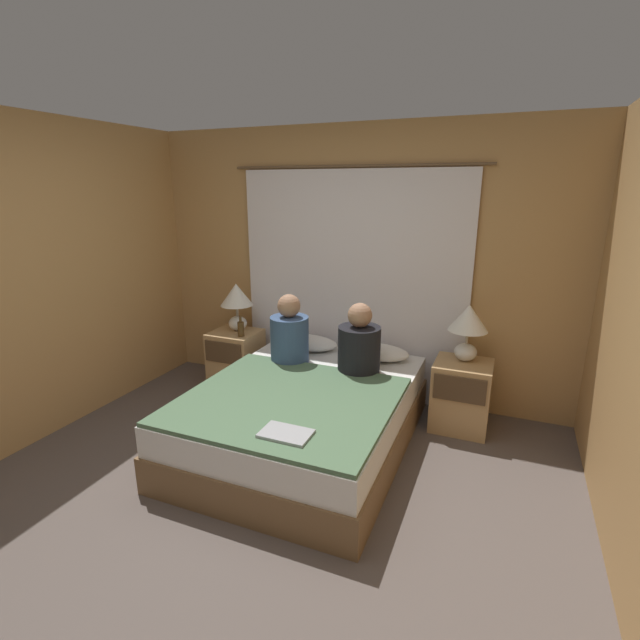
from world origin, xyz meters
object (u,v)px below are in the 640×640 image
lamp_left (237,300)px  lamp_right (468,324)px  nightstand_right (461,395)px  person_left_in_bed (290,335)px  pillow_left (307,343)px  bed (305,416)px  pillow_right (376,352)px  beer_bottle_on_left_stand (241,329)px  laptop_on_bed (286,434)px  person_right_in_bed (359,345)px  nightstand_left (236,359)px

lamp_left → lamp_right: size_ratio=1.00×
lamp_right → nightstand_right: bearing=-90.0°
nightstand_right → person_left_in_bed: 1.53m
lamp_right → pillow_left: bearing=-180.0°
bed → person_left_in_bed: bearing=128.1°
pillow_right → beer_bottle_on_left_stand: 1.31m
lamp_left → lamp_right: (2.18, 0.00, 0.00)m
lamp_left → person_left_in_bed: size_ratio=0.79×
laptop_on_bed → person_right_in_bed: bearing=86.1°
nightstand_left → beer_bottle_on_left_stand: (0.13, -0.09, 0.36)m
lamp_left → lamp_right: 2.18m
pillow_right → person_left_in_bed: 0.79m
person_left_in_bed → beer_bottle_on_left_stand: bearing=161.1°
laptop_on_bed → lamp_left: bearing=130.2°
nightstand_right → pillow_right: 0.80m
beer_bottle_on_left_stand → laptop_on_bed: (1.17, -1.39, -0.13)m
laptop_on_bed → pillow_right: bearing=85.4°
nightstand_right → beer_bottle_on_left_stand: (-2.05, -0.09, 0.36)m
pillow_left → lamp_left: bearing=179.9°
nightstand_right → person_right_in_bed: (-0.80, -0.30, 0.43)m
pillow_left → person_right_in_bed: (0.63, -0.37, 0.18)m
bed → lamp_left: lamp_left is taller
lamp_right → person_left_in_bed: (-1.43, -0.37, -0.16)m
lamp_right → person_left_in_bed: bearing=-165.6°
bed → lamp_right: (1.09, 0.80, 0.65)m
lamp_right → pillow_right: (-0.76, -0.00, -0.35)m
lamp_left → pillow_left: 0.83m
nightstand_left → lamp_right: bearing=1.7°
nightstand_left → person_left_in_bed: person_left_in_bed is taller
nightstand_right → person_right_in_bed: bearing=-159.2°
pillow_left → person_right_in_bed: bearing=-30.3°
pillow_right → beer_bottle_on_left_stand: (-1.30, -0.15, 0.11)m
pillow_left → person_right_in_bed: 0.75m
nightstand_right → person_left_in_bed: (-1.43, -0.30, 0.44)m
pillow_left → person_right_in_bed: person_right_in_bed is taller
lamp_right → pillow_right: lamp_right is taller
lamp_right → person_left_in_bed: 1.48m
bed → beer_bottle_on_left_stand: beer_bottle_on_left_stand is taller
lamp_left → laptop_on_bed: bearing=-49.8°
beer_bottle_on_left_stand → lamp_right: bearing=4.3°
person_left_in_bed → pillow_left: bearing=89.8°
nightstand_left → beer_bottle_on_left_stand: size_ratio=2.89×
nightstand_right → laptop_on_bed: nightstand_right is taller
bed → pillow_right: bearing=67.1°
nightstand_left → nightstand_right: (2.18, 0.00, 0.00)m
beer_bottle_on_left_stand → laptop_on_bed: size_ratio=0.65×
nightstand_right → lamp_right: 0.60m
person_left_in_bed → laptop_on_bed: person_left_in_bed is taller
lamp_left → lamp_right: same height
person_right_in_bed → bed: bearing=-124.2°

